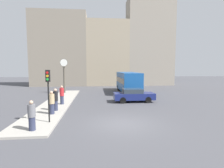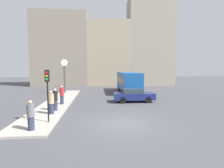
{
  "view_description": "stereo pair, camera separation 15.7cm",
  "coord_description": "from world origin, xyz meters",
  "px_view_note": "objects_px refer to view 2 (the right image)",
  "views": [
    {
      "loc": [
        -1.77,
        -11.05,
        3.67
      ],
      "look_at": [
        -0.04,
        7.21,
        1.95
      ],
      "focal_mm": 28.0,
      "sensor_mm": 36.0,
      "label": 1
    },
    {
      "loc": [
        -1.62,
        -11.07,
        3.67
      ],
      "look_at": [
        -0.04,
        7.21,
        1.95
      ],
      "focal_mm": 28.0,
      "sensor_mm": 36.0,
      "label": 2
    }
  ],
  "objects_px": {
    "traffic_light_near": "(47,85)",
    "street_clock": "(65,74)",
    "pedestrian_red_top": "(62,95)",
    "pedestrian_tan_coat": "(51,103)",
    "pedestrian_grey_jacket": "(31,116)",
    "pedestrian_black_jacket": "(55,100)",
    "sedan_car": "(134,95)",
    "bus_distant": "(129,81)"
  },
  "relations": [
    {
      "from": "pedestrian_black_jacket",
      "to": "pedestrian_red_top",
      "type": "relative_size",
      "value": 1.01
    },
    {
      "from": "pedestrian_black_jacket",
      "to": "street_clock",
      "type": "bearing_deg",
      "value": 95.93
    },
    {
      "from": "sedan_car",
      "to": "pedestrian_tan_coat",
      "type": "relative_size",
      "value": 2.41
    },
    {
      "from": "traffic_light_near",
      "to": "street_clock",
      "type": "xyz_separation_m",
      "value": [
        -1.36,
        13.53,
        0.18
      ]
    },
    {
      "from": "bus_distant",
      "to": "street_clock",
      "type": "height_order",
      "value": "street_clock"
    },
    {
      "from": "sedan_car",
      "to": "pedestrian_grey_jacket",
      "type": "xyz_separation_m",
      "value": [
        -7.66,
        -8.29,
        0.25
      ]
    },
    {
      "from": "bus_distant",
      "to": "street_clock",
      "type": "distance_m",
      "value": 9.26
    },
    {
      "from": "pedestrian_grey_jacket",
      "to": "traffic_light_near",
      "type": "bearing_deg",
      "value": 68.52
    },
    {
      "from": "pedestrian_grey_jacket",
      "to": "pedestrian_tan_coat",
      "type": "relative_size",
      "value": 0.96
    },
    {
      "from": "sedan_car",
      "to": "pedestrian_red_top",
      "type": "distance_m",
      "value": 7.43
    },
    {
      "from": "sedan_car",
      "to": "pedestrian_tan_coat",
      "type": "bearing_deg",
      "value": -147.13
    },
    {
      "from": "traffic_light_near",
      "to": "pedestrian_red_top",
      "type": "bearing_deg",
      "value": 92.45
    },
    {
      "from": "pedestrian_grey_jacket",
      "to": "pedestrian_red_top",
      "type": "relative_size",
      "value": 0.94
    },
    {
      "from": "bus_distant",
      "to": "pedestrian_black_jacket",
      "type": "xyz_separation_m",
      "value": [
        -8.1,
        -10.87,
        -0.64
      ]
    },
    {
      "from": "pedestrian_grey_jacket",
      "to": "pedestrian_black_jacket",
      "type": "distance_m",
      "value": 4.58
    },
    {
      "from": "traffic_light_near",
      "to": "street_clock",
      "type": "height_order",
      "value": "street_clock"
    },
    {
      "from": "bus_distant",
      "to": "pedestrian_grey_jacket",
      "type": "height_order",
      "value": "bus_distant"
    },
    {
      "from": "pedestrian_grey_jacket",
      "to": "pedestrian_tan_coat",
      "type": "distance_m",
      "value": 3.5
    },
    {
      "from": "traffic_light_near",
      "to": "pedestrian_grey_jacket",
      "type": "distance_m",
      "value": 2.23
    },
    {
      "from": "sedan_car",
      "to": "pedestrian_grey_jacket",
      "type": "distance_m",
      "value": 11.29
    },
    {
      "from": "street_clock",
      "to": "pedestrian_tan_coat",
      "type": "xyz_separation_m",
      "value": [
        1.03,
        -11.48,
        -1.74
      ]
    },
    {
      "from": "sedan_car",
      "to": "pedestrian_grey_jacket",
      "type": "relative_size",
      "value": 2.51
    },
    {
      "from": "pedestrian_grey_jacket",
      "to": "street_clock",
      "type": "bearing_deg",
      "value": 93.01
    },
    {
      "from": "street_clock",
      "to": "pedestrian_red_top",
      "type": "distance_m",
      "value": 8.13
    },
    {
      "from": "street_clock",
      "to": "pedestrian_grey_jacket",
      "type": "xyz_separation_m",
      "value": [
        0.79,
        -14.98,
        -1.78
      ]
    },
    {
      "from": "pedestrian_red_top",
      "to": "pedestrian_tan_coat",
      "type": "bearing_deg",
      "value": -91.31
    },
    {
      "from": "sedan_car",
      "to": "pedestrian_grey_jacket",
      "type": "height_order",
      "value": "pedestrian_grey_jacket"
    },
    {
      "from": "sedan_car",
      "to": "pedestrian_tan_coat",
      "type": "distance_m",
      "value": 8.83
    },
    {
      "from": "pedestrian_tan_coat",
      "to": "pedestrian_red_top",
      "type": "bearing_deg",
      "value": 88.69
    },
    {
      "from": "street_clock",
      "to": "pedestrian_tan_coat",
      "type": "distance_m",
      "value": 11.66
    },
    {
      "from": "street_clock",
      "to": "pedestrian_black_jacket",
      "type": "bearing_deg",
      "value": -84.07
    },
    {
      "from": "bus_distant",
      "to": "pedestrian_grey_jacket",
      "type": "xyz_separation_m",
      "value": [
        -8.4,
        -15.44,
        -0.7
      ]
    },
    {
      "from": "pedestrian_tan_coat",
      "to": "pedestrian_red_top",
      "type": "relative_size",
      "value": 0.98
    },
    {
      "from": "bus_distant",
      "to": "traffic_light_near",
      "type": "xyz_separation_m",
      "value": [
        -7.83,
        -14.0,
        0.9
      ]
    },
    {
      "from": "street_clock",
      "to": "pedestrian_red_top",
      "type": "xyz_separation_m",
      "value": [
        1.11,
        -7.87,
        -1.72
      ]
    },
    {
      "from": "bus_distant",
      "to": "pedestrian_tan_coat",
      "type": "relative_size",
      "value": 4.5
    },
    {
      "from": "bus_distant",
      "to": "sedan_car",
      "type": "bearing_deg",
      "value": -95.9
    },
    {
      "from": "pedestrian_black_jacket",
      "to": "pedestrian_tan_coat",
      "type": "bearing_deg",
      "value": -92.64
    },
    {
      "from": "street_clock",
      "to": "pedestrian_red_top",
      "type": "height_order",
      "value": "street_clock"
    },
    {
      "from": "traffic_light_near",
      "to": "pedestrian_red_top",
      "type": "height_order",
      "value": "traffic_light_near"
    },
    {
      "from": "street_clock",
      "to": "pedestrian_tan_coat",
      "type": "height_order",
      "value": "street_clock"
    },
    {
      "from": "pedestrian_grey_jacket",
      "to": "pedestrian_black_jacket",
      "type": "bearing_deg",
      "value": 86.33
    }
  ]
}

